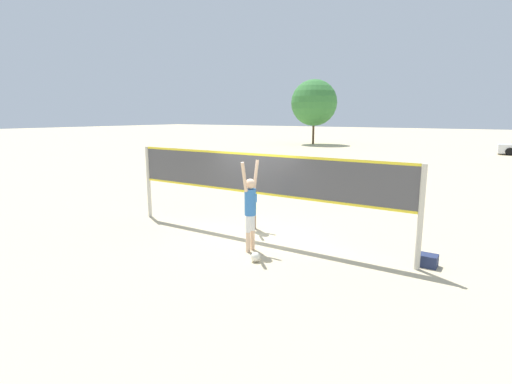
{
  "coord_description": "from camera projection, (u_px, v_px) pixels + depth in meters",
  "views": [
    {
      "loc": [
        5.77,
        -8.78,
        3.3
      ],
      "look_at": [
        0.0,
        0.0,
        1.27
      ],
      "focal_mm": 28.0,
      "sensor_mm": 36.0,
      "label": 1
    }
  ],
  "objects": [
    {
      "name": "player_spiker",
      "position": [
        250.0,
        204.0,
        9.64
      ],
      "size": [
        0.28,
        0.72,
        2.23
      ],
      "rotation": [
        0.0,
        0.0,
        1.57
      ],
      "color": "beige",
      "rests_on": "ground_plane"
    },
    {
      "name": "gear_bag",
      "position": [
        428.0,
        260.0,
        8.82
      ],
      "size": [
        0.4,
        0.34,
        0.27
      ],
      "color": "navy",
      "rests_on": "ground_plane"
    },
    {
      "name": "volleyball_net",
      "position": [
        256.0,
        179.0,
        10.63
      ],
      "size": [
        8.49,
        0.12,
        2.31
      ],
      "color": "beige",
      "rests_on": "ground_plane"
    },
    {
      "name": "player_blocker",
      "position": [
        252.0,
        194.0,
        11.53
      ],
      "size": [
        0.28,
        0.69,
        2.02
      ],
      "rotation": [
        0.0,
        0.0,
        -1.57
      ],
      "color": "#8C664C",
      "rests_on": "ground_plane"
    },
    {
      "name": "ground_plane",
      "position": [
        256.0,
        237.0,
        10.94
      ],
      "size": [
        200.0,
        200.0,
        0.0
      ],
      "primitive_type": "plane",
      "color": "beige"
    },
    {
      "name": "volleyball",
      "position": [
        256.0,
        257.0,
        9.11
      ],
      "size": [
        0.22,
        0.22,
        0.22
      ],
      "color": "silver",
      "rests_on": "ground_plane"
    },
    {
      "name": "tree_right_cluster",
      "position": [
        314.0,
        103.0,
        45.12
      ],
      "size": [
        5.19,
        5.19,
        7.27
      ],
      "color": "#4C3823",
      "rests_on": "ground_plane"
    }
  ]
}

